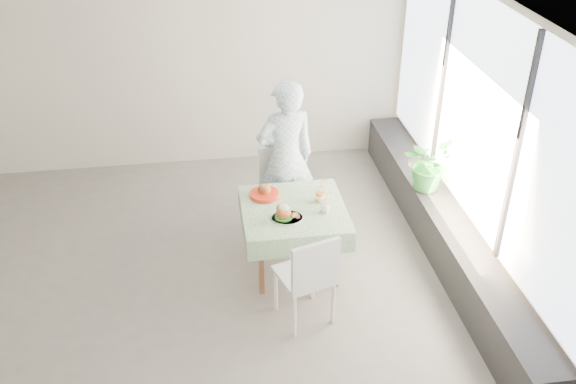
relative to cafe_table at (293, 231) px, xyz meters
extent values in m
plane|color=#605E5B|center=(-1.14, 0.07, -0.46)|extent=(6.00, 6.00, 0.00)
plane|color=white|center=(-1.14, 0.07, 2.34)|extent=(6.00, 6.00, 0.00)
cube|color=beige|center=(-1.14, 2.57, 0.94)|extent=(6.00, 0.02, 2.80)
cube|color=beige|center=(-1.14, -2.43, 0.94)|extent=(6.00, 0.02, 2.80)
cube|color=beige|center=(1.86, 0.07, 0.94)|extent=(0.02, 5.00, 2.80)
cube|color=#D1E0F9|center=(1.83, 0.07, 1.19)|extent=(0.01, 4.80, 2.18)
cube|color=black|center=(1.66, 0.07, -0.21)|extent=(0.40, 4.80, 0.50)
cube|color=brown|center=(0.00, 0.00, 0.25)|extent=(0.90, 0.90, 0.04)
cube|color=white|center=(0.00, 0.00, 0.28)|extent=(1.04, 1.04, 0.01)
cube|color=white|center=(0.00, 0.70, 0.04)|extent=(0.52, 0.52, 0.04)
cube|color=white|center=(-0.02, 0.91, 0.29)|extent=(0.47, 0.10, 0.47)
cube|color=white|center=(-0.02, -0.78, 0.04)|extent=(0.59, 0.59, 0.04)
cube|color=white|center=(0.04, -0.99, 0.30)|extent=(0.46, 0.18, 0.47)
imported|color=#8ABDDE|center=(0.03, 0.74, 0.45)|extent=(0.74, 0.57, 1.82)
cylinder|color=white|center=(-0.09, -0.19, 0.29)|extent=(0.32, 0.32, 0.02)
cylinder|color=#145316|center=(-0.13, -0.19, 0.31)|extent=(0.17, 0.17, 0.02)
ellipsoid|color=#A05726|center=(-0.13, -0.19, 0.36)|extent=(0.15, 0.14, 0.12)
ellipsoid|color=white|center=(-0.13, -0.19, 0.41)|extent=(0.11, 0.10, 0.07)
cylinder|color=maroon|center=(0.00, -0.21, 0.31)|extent=(0.05, 0.05, 0.03)
cylinder|color=white|center=(0.29, 0.09, 0.35)|extent=(0.10, 0.10, 0.14)
cylinder|color=orange|center=(0.29, 0.09, 0.34)|extent=(0.09, 0.09, 0.10)
cylinder|color=white|center=(0.29, 0.09, 0.42)|extent=(0.10, 0.10, 0.01)
cylinder|color=yellow|center=(0.29, 0.09, 0.48)|extent=(0.01, 0.04, 0.19)
cylinder|color=white|center=(0.29, -0.12, 0.35)|extent=(0.09, 0.09, 0.13)
cylinder|color=#ECE7C6|center=(0.29, -0.12, 0.33)|extent=(0.08, 0.08, 0.09)
cylinder|color=white|center=(0.29, -0.12, 0.41)|extent=(0.09, 0.09, 0.01)
cylinder|color=yellow|center=(0.30, -0.12, 0.46)|extent=(0.01, 0.03, 0.18)
cylinder|color=#B62812|center=(-0.27, 0.26, 0.31)|extent=(0.30, 0.30, 0.05)
cylinder|color=white|center=(-0.27, 0.26, 0.32)|extent=(0.25, 0.25, 0.02)
ellipsoid|color=#A05726|center=(-0.27, 0.26, 0.37)|extent=(0.13, 0.13, 0.11)
imported|color=#297B2F|center=(1.61, 0.59, 0.35)|extent=(0.75, 0.74, 0.63)
camera|label=1|loc=(-0.86, -5.39, 3.77)|focal=40.00mm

